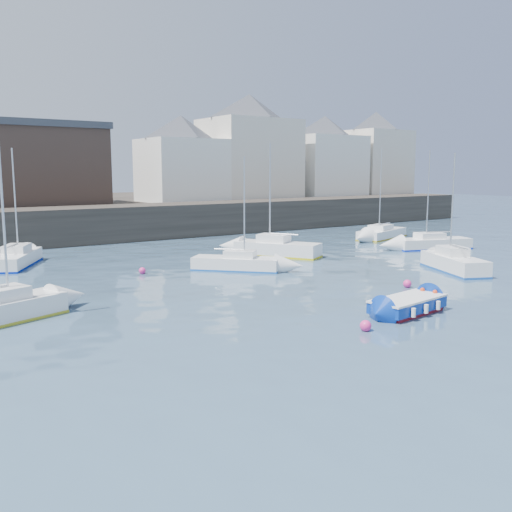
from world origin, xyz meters
TOP-DOWN VIEW (x-y plane):
  - water at (0.00, 0.00)m, footprint 220.00×220.00m
  - quay_wall at (0.00, 35.00)m, footprint 90.00×5.00m
  - land_strip at (0.00, 53.00)m, footprint 90.00×32.00m
  - bldg_east_a at (20.00, 42.00)m, footprint 13.36×13.36m
  - bldg_east_b at (31.00, 41.50)m, footprint 11.88×11.88m
  - bldg_east_c at (40.00, 41.50)m, footprint 11.14×11.14m
  - bldg_east_d at (11.00, 41.50)m, footprint 11.14×11.14m
  - warehouse at (-6.00, 43.00)m, footprint 16.40×10.40m
  - blue_dinghy at (1.55, 2.87)m, footprint 3.91×2.18m
  - sailboat_b at (1.40, 16.09)m, footprint 4.92×5.07m
  - sailboat_c at (11.92, 8.15)m, footprint 3.82×5.63m
  - sailboat_d at (19.17, 15.41)m, footprint 6.27×3.78m
  - sailboat_f at (6.93, 19.32)m, footprint 4.75×6.31m
  - sailboat_g at (21.20, 22.54)m, footprint 6.63×3.85m
  - sailboat_h at (-9.37, 25.45)m, footprint 4.42×5.99m
  - buoy_near at (-1.87, 2.00)m, footprint 0.44×0.44m
  - buoy_mid at (5.86, 6.55)m, footprint 0.44×0.44m
  - buoy_far at (-3.88, 18.23)m, footprint 0.41×0.41m

SIDE VIEW (x-z plane):
  - water at x=0.00m, z-range 0.00..0.00m
  - buoy_near at x=-1.87m, z-range -0.22..0.22m
  - buoy_mid at x=5.86m, z-range -0.22..0.22m
  - buoy_far at x=-3.88m, z-range -0.20..0.20m
  - blue_dinghy at x=1.55m, z-range 0.04..0.75m
  - sailboat_b at x=1.40m, z-range -3.00..3.90m
  - sailboat_g at x=21.20m, z-range -3.54..4.45m
  - sailboat_d at x=19.17m, z-range -3.35..4.28m
  - sailboat_h at x=-9.37m, z-range -3.25..4.22m
  - sailboat_c at x=11.92m, z-range -3.01..4.10m
  - sailboat_f at x=6.93m, z-range -3.43..4.56m
  - land_strip at x=0.00m, z-range 0.00..2.80m
  - quay_wall at x=0.00m, z-range 0.00..3.00m
  - warehouse at x=-6.00m, z-range 2.82..10.42m
  - bldg_east_d at x=11.00m, z-range 2.89..11.84m
  - bldg_east_b at x=31.00m, z-range 2.89..12.84m
  - bldg_east_c at x=40.00m, z-range 2.90..13.85m
  - bldg_east_a at x=20.00m, z-range 2.91..14.71m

